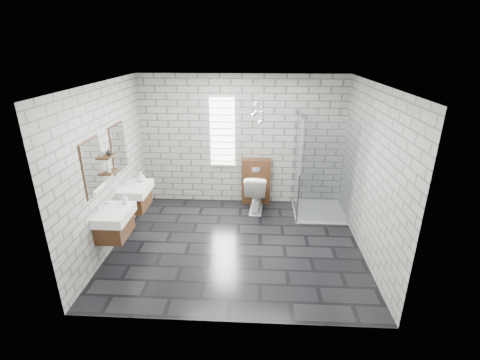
# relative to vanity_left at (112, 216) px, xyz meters

# --- Properties ---
(floor) EXTENTS (4.20, 3.60, 0.02)m
(floor) POSITION_rel_vanity_left_xyz_m (1.91, 0.49, -0.77)
(floor) COLOR black
(floor) RESTS_ON ground
(ceiling) EXTENTS (4.20, 3.60, 0.02)m
(ceiling) POSITION_rel_vanity_left_xyz_m (1.91, 0.49, 1.95)
(ceiling) COLOR white
(ceiling) RESTS_ON wall_back
(wall_back) EXTENTS (4.20, 0.02, 2.70)m
(wall_back) POSITION_rel_vanity_left_xyz_m (1.91, 2.30, 0.59)
(wall_back) COLOR #A2A29C
(wall_back) RESTS_ON floor
(wall_front) EXTENTS (4.20, 0.02, 2.70)m
(wall_front) POSITION_rel_vanity_left_xyz_m (1.91, -1.32, 0.59)
(wall_front) COLOR #A2A29C
(wall_front) RESTS_ON floor
(wall_left) EXTENTS (0.02, 3.60, 2.70)m
(wall_left) POSITION_rel_vanity_left_xyz_m (-0.20, 0.49, 0.59)
(wall_left) COLOR #A2A29C
(wall_left) RESTS_ON floor
(wall_right) EXTENTS (0.02, 3.60, 2.70)m
(wall_right) POSITION_rel_vanity_left_xyz_m (4.02, 0.49, 0.59)
(wall_right) COLOR #A2A29C
(wall_right) RESTS_ON floor
(vanity_left) EXTENTS (0.47, 0.70, 1.57)m
(vanity_left) POSITION_rel_vanity_left_xyz_m (0.00, 0.00, 0.00)
(vanity_left) COLOR #4A2C17
(vanity_left) RESTS_ON wall_left
(vanity_right) EXTENTS (0.47, 0.70, 1.57)m
(vanity_right) POSITION_rel_vanity_left_xyz_m (0.00, 1.00, 0.00)
(vanity_right) COLOR #4A2C17
(vanity_right) RESTS_ON wall_left
(shelf_lower) EXTENTS (0.14, 0.30, 0.03)m
(shelf_lower) POSITION_rel_vanity_left_xyz_m (-0.12, 0.44, 0.56)
(shelf_lower) COLOR #4A2C17
(shelf_lower) RESTS_ON wall_left
(shelf_upper) EXTENTS (0.14, 0.30, 0.03)m
(shelf_upper) POSITION_rel_vanity_left_xyz_m (-0.12, 0.44, 0.82)
(shelf_upper) COLOR #4A2C17
(shelf_upper) RESTS_ON wall_left
(window) EXTENTS (0.56, 0.05, 1.48)m
(window) POSITION_rel_vanity_left_xyz_m (1.51, 2.27, 0.79)
(window) COLOR white
(window) RESTS_ON wall_back
(cistern_panel) EXTENTS (0.60, 0.20, 1.00)m
(cistern_panel) POSITION_rel_vanity_left_xyz_m (2.22, 2.19, -0.26)
(cistern_panel) COLOR #4A2C17
(cistern_panel) RESTS_ON floor
(flush_plate) EXTENTS (0.18, 0.01, 0.12)m
(flush_plate) POSITION_rel_vanity_left_xyz_m (2.22, 2.08, 0.04)
(flush_plate) COLOR silver
(flush_plate) RESTS_ON cistern_panel
(shower_enclosure) EXTENTS (1.00, 1.00, 2.03)m
(shower_enclosure) POSITION_rel_vanity_left_xyz_m (3.41, 1.67, -0.25)
(shower_enclosure) COLOR white
(shower_enclosure) RESTS_ON floor
(pendant_cluster) EXTENTS (0.24, 0.23, 0.88)m
(pendant_cluster) POSITION_rel_vanity_left_xyz_m (2.23, 1.86, 1.28)
(pendant_cluster) COLOR silver
(pendant_cluster) RESTS_ON ceiling
(toilet) EXTENTS (0.49, 0.80, 0.79)m
(toilet) POSITION_rel_vanity_left_xyz_m (2.22, 1.86, -0.36)
(toilet) COLOR white
(toilet) RESTS_ON floor
(soap_bottle_a) EXTENTS (0.08, 0.09, 0.17)m
(soap_bottle_a) POSITION_rel_vanity_left_xyz_m (0.14, 0.24, 0.18)
(soap_bottle_a) COLOR #B2B2B2
(soap_bottle_a) RESTS_ON vanity_left
(soap_bottle_b) EXTENTS (0.15, 0.15, 0.19)m
(soap_bottle_b) POSITION_rel_vanity_left_xyz_m (0.09, 1.20, 0.19)
(soap_bottle_b) COLOR #B2B2B2
(soap_bottle_b) RESTS_ON vanity_right
(soap_bottle_c) EXTENTS (0.08, 0.09, 0.19)m
(soap_bottle_c) POSITION_rel_vanity_left_xyz_m (-0.11, 0.36, 0.67)
(soap_bottle_c) COLOR #B2B2B2
(soap_bottle_c) RESTS_ON shelf_lower
(vase) EXTENTS (0.11, 0.11, 0.10)m
(vase) POSITION_rel_vanity_left_xyz_m (-0.11, 0.46, 0.89)
(vase) COLOR #B2B2B2
(vase) RESTS_ON shelf_upper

